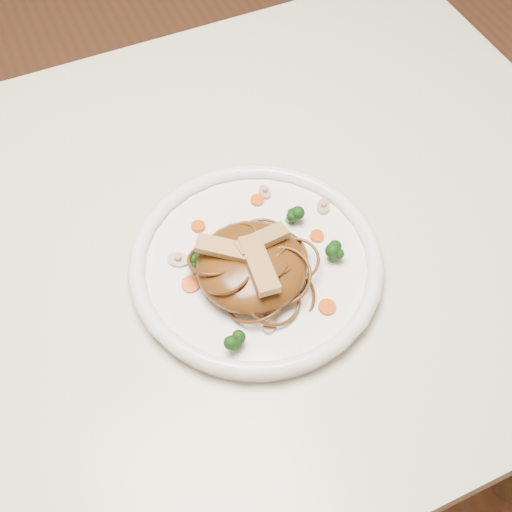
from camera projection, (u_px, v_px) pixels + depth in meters
name	position (u px, v px, depth m)	size (l,w,h in m)	color
ground	(210.00, 447.00, 1.44)	(4.00, 4.00, 0.00)	brown
table	(182.00, 290.00, 0.90)	(1.20, 0.80, 0.75)	beige
plate	(256.00, 266.00, 0.79)	(0.30, 0.30, 0.02)	white
noodle_mound	(251.00, 266.00, 0.76)	(0.13, 0.13, 0.04)	#593111
chicken_a	(262.00, 240.00, 0.75)	(0.06, 0.02, 0.01)	tan
chicken_b	(225.00, 248.00, 0.74)	(0.07, 0.02, 0.01)	tan
chicken_c	(259.00, 264.00, 0.73)	(0.08, 0.02, 0.01)	tan
broccoli_0	(291.00, 212.00, 0.81)	(0.03, 0.03, 0.03)	#113E0D
broccoli_1	(196.00, 263.00, 0.77)	(0.03, 0.03, 0.03)	#113E0D
broccoli_2	(234.00, 338.00, 0.71)	(0.03, 0.03, 0.03)	#113E0D
broccoli_3	(334.00, 251.00, 0.78)	(0.03, 0.03, 0.03)	#113E0D
carrot_0	(257.00, 200.00, 0.84)	(0.02, 0.02, 0.01)	#EA4A08
carrot_1	(191.00, 284.00, 0.77)	(0.02, 0.02, 0.01)	#EA4A08
carrot_2	(317.00, 236.00, 0.81)	(0.02, 0.02, 0.01)	#EA4A08
carrot_3	(198.00, 226.00, 0.82)	(0.02, 0.02, 0.01)	#EA4A08
carrot_4	(327.00, 307.00, 0.75)	(0.02, 0.02, 0.01)	#EA4A08
mushroom_0	(270.00, 326.00, 0.74)	(0.02, 0.02, 0.01)	#C3AF92
mushroom_1	(323.00, 207.00, 0.83)	(0.02, 0.02, 0.01)	#C3AF92
mushroom_2	(178.00, 260.00, 0.79)	(0.03, 0.03, 0.01)	#C3AF92
mushroom_3	(265.00, 192.00, 0.85)	(0.02, 0.02, 0.01)	#C3AF92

